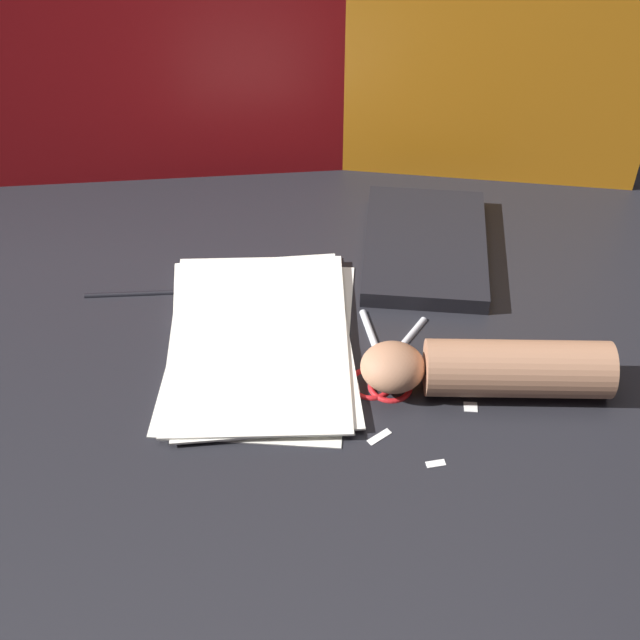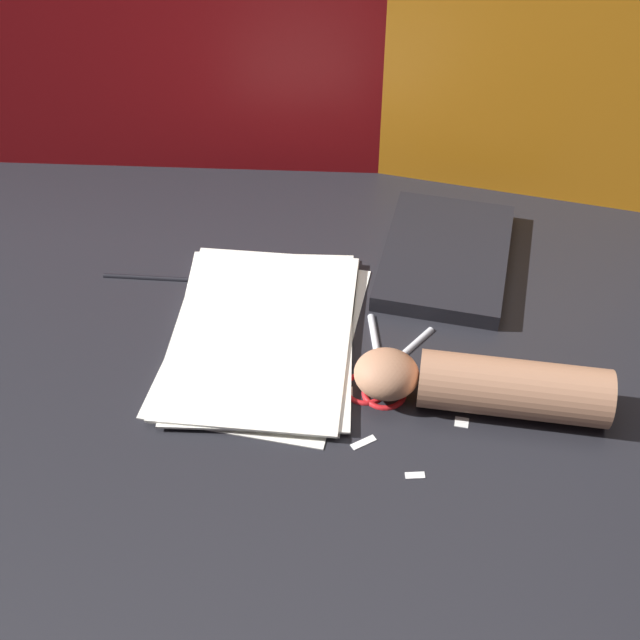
# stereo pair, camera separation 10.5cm
# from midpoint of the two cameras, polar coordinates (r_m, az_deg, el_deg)

# --- Properties ---
(ground_plane) EXTENTS (6.00, 6.00, 0.00)m
(ground_plane) POSITION_cam_midpoint_polar(r_m,az_deg,el_deg) (1.12, 0.43, -0.83)
(ground_plane) COLOR black
(backdrop_panel_left) EXTENTS (0.79, 0.06, 0.43)m
(backdrop_panel_left) POSITION_cam_midpoint_polar(r_m,az_deg,el_deg) (1.31, -5.75, 17.60)
(backdrop_panel_left) COLOR red
(backdrop_panel_left) RESTS_ON ground_plane
(backdrop_panel_center) EXTENTS (0.68, 0.12, 0.51)m
(backdrop_panel_center) POSITION_cam_midpoint_polar(r_m,az_deg,el_deg) (1.28, 11.43, 18.24)
(backdrop_panel_center) COLOR orange
(backdrop_panel_center) RESTS_ON ground_plane
(paper_stack) EXTENTS (0.25, 0.33, 0.01)m
(paper_stack) POSITION_cam_midpoint_polar(r_m,az_deg,el_deg) (1.10, -0.96, -1.05)
(paper_stack) COLOR white
(paper_stack) RESTS_ON ground_plane
(book_closed) EXTENTS (0.19, 0.26, 0.02)m
(book_closed) POSITION_cam_midpoint_polar(r_m,az_deg,el_deg) (1.23, 10.47, 3.94)
(book_closed) COLOR black
(book_closed) RESTS_ON ground_plane
(scissors) EXTENTS (0.12, 0.16, 0.01)m
(scissors) POSITION_cam_midpoint_polar(r_m,az_deg,el_deg) (1.06, 6.66, -3.67)
(scissors) COLOR silver
(scissors) RESTS_ON ground_plane
(hand_forearm) EXTENTS (0.29, 0.08, 0.07)m
(hand_forearm) POSITION_cam_midpoint_polar(r_m,az_deg,el_deg) (1.04, 13.43, -4.23)
(hand_forearm) COLOR #A87556
(hand_forearm) RESTS_ON ground_plane
(paper_scrap_near) EXTENTS (0.02, 0.01, 0.00)m
(paper_scrap_near) POSITION_cam_midpoint_polar(r_m,az_deg,el_deg) (0.98, 9.20, -9.94)
(paper_scrap_near) COLOR white
(paper_scrap_near) RESTS_ON ground_plane
(paper_scrap_mid) EXTENTS (0.02, 0.02, 0.00)m
(paper_scrap_mid) POSITION_cam_midpoint_polar(r_m,az_deg,el_deg) (1.04, 11.95, -6.56)
(paper_scrap_mid) COLOR white
(paper_scrap_mid) RESTS_ON ground_plane
(paper_scrap_far) EXTENTS (0.01, 0.02, 0.00)m
(paper_scrap_far) POSITION_cam_midpoint_polar(r_m,az_deg,el_deg) (1.05, 4.64, -4.71)
(paper_scrap_far) COLOR white
(paper_scrap_far) RESTS_ON ground_plane
(paper_scrap_side) EXTENTS (0.03, 0.02, 0.00)m
(paper_scrap_side) POSITION_cam_midpoint_polar(r_m,az_deg,el_deg) (1.00, 5.82, -7.94)
(paper_scrap_side) COLOR white
(paper_scrap_side) RESTS_ON ground_plane
(pen) EXTENTS (0.12, 0.01, 0.01)m
(pen) POSITION_cam_midpoint_polar(r_m,az_deg,el_deg) (1.20, -8.46, 2.70)
(pen) COLOR black
(pen) RESTS_ON ground_plane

